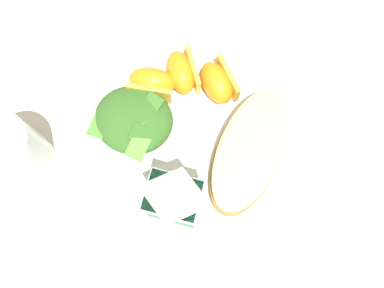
% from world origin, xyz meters
% --- Properties ---
extents(ground, '(3.00, 3.00, 0.00)m').
position_xyz_m(ground, '(0.00, 0.00, 0.00)').
color(ground, beige).
extents(white_plate, '(0.28, 0.28, 0.02)m').
position_xyz_m(white_plate, '(0.00, 0.00, 0.01)').
color(white_plate, white).
rests_on(white_plate, ground).
extents(cheesy_pizza_bread, '(0.10, 0.18, 0.04)m').
position_xyz_m(cheesy_pizza_bread, '(-0.07, -0.01, 0.03)').
color(cheesy_pizza_bread, '#A87038').
rests_on(cheesy_pizza_bread, white_plate).
extents(green_salad_pile, '(0.10, 0.10, 0.04)m').
position_xyz_m(green_salad_pile, '(0.08, -0.01, 0.04)').
color(green_salad_pile, '#336023').
rests_on(green_salad_pile, white_plate).
extents(milk_carton, '(0.06, 0.05, 0.11)m').
position_xyz_m(milk_carton, '(-0.00, 0.08, 0.08)').
color(milk_carton, '#2D8451').
rests_on(milk_carton, white_plate).
extents(orange_wedge_front, '(0.07, 0.07, 0.04)m').
position_xyz_m(orange_wedge_front, '(-0.01, -0.09, 0.04)').
color(orange_wedge_front, orange).
rests_on(orange_wedge_front, white_plate).
extents(orange_wedge_middle, '(0.06, 0.07, 0.04)m').
position_xyz_m(orange_wedge_middle, '(0.04, -0.09, 0.04)').
color(orange_wedge_middle, orange).
rests_on(orange_wedge_middle, white_plate).
extents(orange_wedge_rear, '(0.06, 0.04, 0.04)m').
position_xyz_m(orange_wedge_rear, '(0.07, -0.06, 0.04)').
color(orange_wedge_rear, orange).
rests_on(orange_wedge_rear, white_plate).
extents(paper_napkin, '(0.12, 0.12, 0.00)m').
position_xyz_m(paper_napkin, '(-0.22, -0.11, 0.00)').
color(paper_napkin, white).
rests_on(paper_napkin, ground).
extents(drinking_clear_cup, '(0.08, 0.08, 0.10)m').
position_xyz_m(drinking_clear_cup, '(0.20, 0.07, 0.05)').
color(drinking_clear_cup, silver).
rests_on(drinking_clear_cup, ground).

